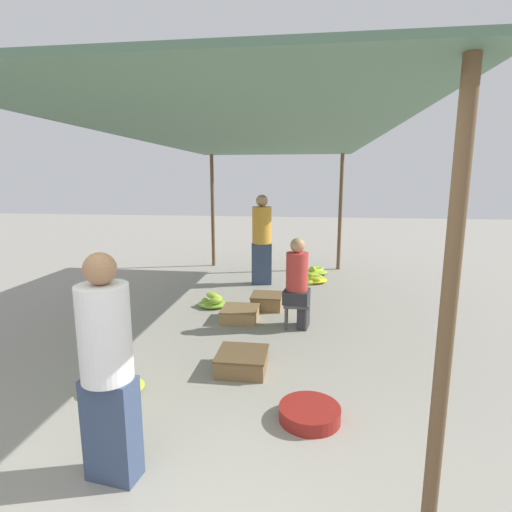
# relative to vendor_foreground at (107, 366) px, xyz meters

# --- Properties ---
(canopy_post_front_right) EXTENTS (0.08, 0.08, 2.57)m
(canopy_post_front_right) POSITION_rel_vendor_foreground_xyz_m (1.97, -0.31, 0.46)
(canopy_post_front_right) COLOR brown
(canopy_post_front_right) RESTS_ON ground
(canopy_post_back_left) EXTENTS (0.08, 0.08, 2.57)m
(canopy_post_back_left) POSITION_rel_vendor_foreground_xyz_m (-0.94, 6.79, 0.46)
(canopy_post_back_left) COLOR brown
(canopy_post_back_left) RESTS_ON ground
(canopy_post_back_right) EXTENTS (0.08, 0.08, 2.57)m
(canopy_post_back_right) POSITION_rel_vendor_foreground_xyz_m (1.97, 6.79, 0.46)
(canopy_post_back_right) COLOR brown
(canopy_post_back_right) RESTS_ON ground
(canopy_tarp) EXTENTS (3.31, 7.50, 0.04)m
(canopy_tarp) POSITION_rel_vendor_foreground_xyz_m (0.52, 3.24, 1.77)
(canopy_tarp) COLOR #567A60
(canopy_tarp) RESTS_ON canopy_post_front_left
(vendor_foreground) EXTENTS (0.38, 0.38, 1.58)m
(vendor_foreground) POSITION_rel_vendor_foreground_xyz_m (0.00, 0.00, 0.00)
(vendor_foreground) COLOR #384766
(vendor_foreground) RESTS_ON ground
(stool) EXTENTS (0.34, 0.34, 0.35)m
(stool) POSITION_rel_vendor_foreground_xyz_m (1.14, 3.02, -0.53)
(stool) COLOR #4C4C4C
(stool) RESTS_ON ground
(vendor_seated) EXTENTS (0.38, 0.38, 1.25)m
(vendor_seated) POSITION_rel_vendor_foreground_xyz_m (1.16, 3.02, -0.18)
(vendor_seated) COLOR #2D2D33
(vendor_seated) RESTS_ON ground
(basin_black) EXTENTS (0.53, 0.53, 0.12)m
(basin_black) POSITION_rel_vendor_foreground_xyz_m (1.33, 0.84, -0.76)
(basin_black) COLOR maroon
(basin_black) RESTS_ON ground
(banana_pile_left_0) EXTENTS (0.50, 0.42, 0.30)m
(banana_pile_left_0) POSITION_rel_vendor_foreground_xyz_m (-0.50, 1.07, -0.72)
(banana_pile_left_0) COLOR yellow
(banana_pile_left_0) RESTS_ON ground
(banana_pile_left_1) EXTENTS (0.47, 0.50, 0.24)m
(banana_pile_left_1) POSITION_rel_vendor_foreground_xyz_m (-0.22, 3.75, -0.74)
(banana_pile_left_1) COLOR #9DC330
(banana_pile_left_1) RESTS_ON ground
(banana_pile_right_0) EXTENTS (0.48, 0.45, 0.19)m
(banana_pile_right_0) POSITION_rel_vendor_foreground_xyz_m (1.47, 6.23, -0.75)
(banana_pile_right_0) COLOR #85B934
(banana_pile_right_0) RESTS_ON ground
(banana_pile_right_1) EXTENTS (0.63, 0.60, 0.19)m
(banana_pile_right_1) POSITION_rel_vendor_foreground_xyz_m (1.37, 5.53, -0.75)
(banana_pile_right_1) COLOR #9FC430
(banana_pile_right_1) RESTS_ON ground
(crate_near) EXTENTS (0.53, 0.53, 0.21)m
(crate_near) POSITION_rel_vendor_foreground_xyz_m (0.61, 1.65, -0.72)
(crate_near) COLOR brown
(crate_near) RESTS_ON ground
(crate_mid) EXTENTS (0.52, 0.52, 0.19)m
(crate_mid) POSITION_rel_vendor_foreground_xyz_m (0.33, 3.18, -0.72)
(crate_mid) COLOR #9E7A4C
(crate_mid) RESTS_ON ground
(crate_far) EXTENTS (0.48, 0.48, 0.23)m
(crate_far) POSITION_rel_vendor_foreground_xyz_m (0.65, 3.79, -0.71)
(crate_far) COLOR olive
(crate_far) RESTS_ON ground
(shopper_walking_mid) EXTENTS (0.40, 0.40, 1.74)m
(shopper_walking_mid) POSITION_rel_vendor_foreground_xyz_m (0.39, 5.27, 0.08)
(shopper_walking_mid) COLOR #384766
(shopper_walking_mid) RESTS_ON ground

